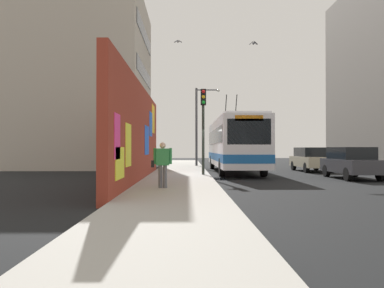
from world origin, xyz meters
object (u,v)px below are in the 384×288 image
object	(u,v)px
city_bus	(234,143)
pedestrian_near_wall	(162,161)
traffic_light	(203,117)
parked_car_dark_gray	(351,162)
street_lamp	(199,120)
parked_car_champagne	(311,159)

from	to	relation	value
city_bus	pedestrian_near_wall	world-z (taller)	city_bus
city_bus	traffic_light	xyz separation A→B (m)	(-4.47, 2.15, 1.29)
parked_car_dark_gray	street_lamp	bearing A→B (deg)	32.08
street_lamp	parked_car_champagne	bearing A→B (deg)	-126.51
pedestrian_near_wall	street_lamp	bearing A→B (deg)	-6.12
parked_car_champagne	traffic_light	size ratio (longest dim) A/B	0.97
parked_car_champagne	traffic_light	xyz separation A→B (m)	(-5.16, 7.35, 2.32)
parked_car_dark_gray	pedestrian_near_wall	bearing A→B (deg)	122.30
parked_car_dark_gray	parked_car_champagne	world-z (taller)	same
city_bus	parked_car_dark_gray	world-z (taller)	city_bus
parked_car_dark_gray	pedestrian_near_wall	world-z (taller)	pedestrian_near_wall
pedestrian_near_wall	street_lamp	distance (m)	17.53
city_bus	parked_car_champagne	distance (m)	5.35
parked_car_dark_gray	pedestrian_near_wall	distance (m)	10.72
traffic_light	street_lamp	size ratio (longest dim) A/B	0.73
pedestrian_near_wall	traffic_light	world-z (taller)	traffic_light
traffic_light	street_lamp	world-z (taller)	street_lamp
pedestrian_near_wall	city_bus	bearing A→B (deg)	-19.01
parked_car_champagne	pedestrian_near_wall	size ratio (longest dim) A/B	2.76
parked_car_champagne	traffic_light	bearing A→B (deg)	125.09
city_bus	traffic_light	distance (m)	5.12
city_bus	parked_car_dark_gray	bearing A→B (deg)	-136.45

